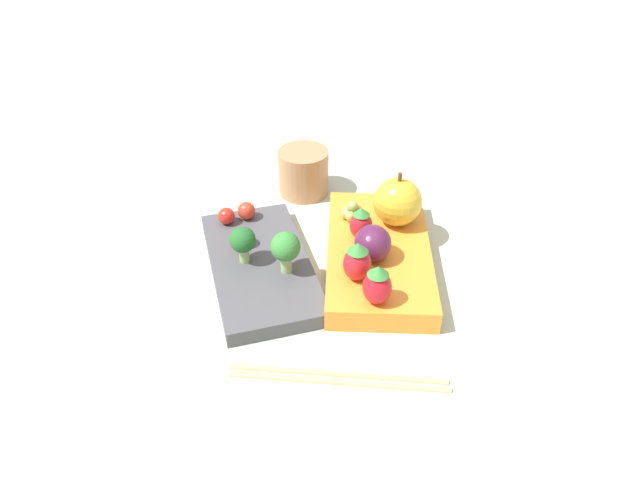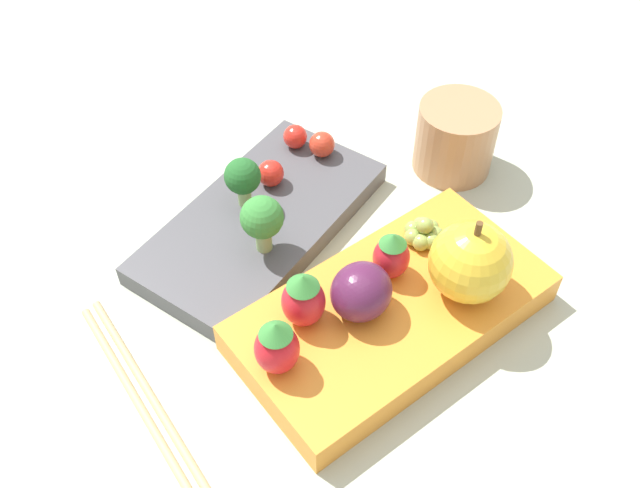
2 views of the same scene
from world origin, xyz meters
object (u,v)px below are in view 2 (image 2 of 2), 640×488
bento_box_savoury (259,222)px  strawberry_0 (277,346)px  broccoli_floret_1 (262,219)px  apple (470,262)px  bento_box_fruit (388,315)px  drinking_cup (458,139)px  strawberry_2 (391,255)px  cherry_tomato_2 (295,137)px  chopsticks_pair (150,409)px  grape_cluster (424,233)px  cherry_tomato_1 (322,144)px  plum (361,292)px  broccoli_floret_0 (243,177)px  cherry_tomato_0 (271,173)px  strawberry_1 (303,299)px

bento_box_savoury → strawberry_0: (-0.09, -0.12, 0.04)m
broccoli_floret_1 → apple: (0.07, -0.14, 0.01)m
bento_box_fruit → strawberry_0: size_ratio=5.32×
bento_box_savoury → drinking_cup: drinking_cup is taller
bento_box_fruit → strawberry_2: strawberry_2 is taller
strawberry_2 → drinking_cup: bearing=18.1°
cherry_tomato_2 → chopsticks_pair: 0.27m
broccoli_floret_1 → grape_cluster: (0.08, -0.09, -0.02)m
drinking_cup → strawberry_0: bearing=-170.0°
chopsticks_pair → broccoli_floret_1: bearing=14.8°
broccoli_floret_1 → cherry_tomato_1: 0.12m
cherry_tomato_1 → chopsticks_pair: (-0.25, -0.08, -0.03)m
broccoli_floret_1 → apple: apple is taller
apple → plum: size_ratio=1.53×
bento_box_fruit → broccoli_floret_0: bearing=88.4°
cherry_tomato_0 → drinking_cup: 0.17m
grape_cluster → cherry_tomato_0: bearing=102.3°
cherry_tomato_0 → cherry_tomato_2: (0.05, 0.02, -0.00)m
strawberry_0 → strawberry_1: bearing=19.6°
cherry_tomato_0 → strawberry_0: bearing=-132.5°
cherry_tomato_1 → drinking_cup: drinking_cup is taller
bento_box_savoury → strawberry_2: 0.13m
cherry_tomato_1 → plum: size_ratio=0.50×
bento_box_fruit → apple: apple is taller
cherry_tomato_2 → plum: plum is taller
cherry_tomato_2 → strawberry_0: size_ratio=0.46×
cherry_tomato_2 → bento_box_savoury: bearing=-154.8°
strawberry_0 → chopsticks_pair: size_ratio=0.22×
plum → cherry_tomato_0: bearing=70.0°
cherry_tomato_2 → grape_cluster: 0.16m
grape_cluster → drinking_cup: bearing=23.3°
plum → chopsticks_pair: (-0.15, 0.06, -0.04)m
drinking_cup → chopsticks_pair: (-0.34, 0.00, -0.03)m
strawberry_2 → chopsticks_pair: bearing=164.1°
bento_box_savoury → grape_cluster: (0.06, -0.12, 0.03)m
plum → bento_box_fruit: bearing=-35.1°
cherry_tomato_2 → strawberry_2: (-0.06, -0.16, 0.02)m
plum → cherry_tomato_1: bearing=52.0°
bento_box_fruit → strawberry_0: strawberry_0 is taller
cherry_tomato_2 → broccoli_floret_1: bearing=-146.7°
apple → bento_box_savoury: bearing=105.2°
cherry_tomato_0 → plum: bearing=-110.0°
bento_box_fruit → plum: (-0.02, 0.01, 0.03)m
broccoli_floret_0 → chopsticks_pair: bearing=-153.2°
cherry_tomato_1 → broccoli_floret_1: bearing=-159.0°
bento_box_fruit → strawberry_1: size_ratio=5.23×
bento_box_fruit → grape_cluster: bearing=18.0°
broccoli_floret_1 → strawberry_0: 0.11m
cherry_tomato_0 → strawberry_1: bearing=-125.1°
broccoli_floret_1 → cherry_tomato_2: bearing=33.3°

